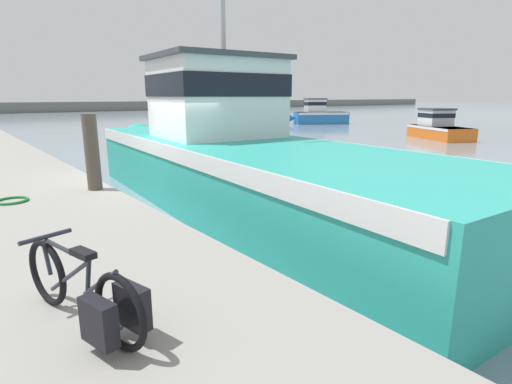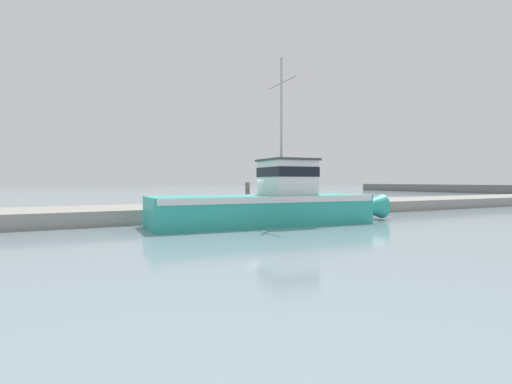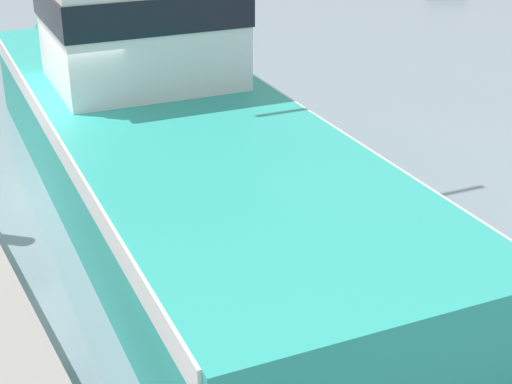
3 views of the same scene
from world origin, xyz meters
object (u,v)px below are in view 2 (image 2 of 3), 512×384
at_px(fishing_boat_main, 272,202).
at_px(bicycle_touring, 160,202).
at_px(mooring_post, 248,194).
at_px(water_bottle_on_curb, 150,205).
at_px(water_bottle_by_bike, 171,204).

xyz_separation_m(fishing_boat_main, bicycle_touring, (-4.88, -4.94, -0.09)).
height_order(mooring_post, water_bottle_on_curb, mooring_post).
height_order(fishing_boat_main, bicycle_touring, fishing_boat_main).
relative_size(fishing_boat_main, mooring_post, 9.74).
height_order(mooring_post, water_bottle_by_bike, mooring_post).
height_order(fishing_boat_main, water_bottle_by_bike, fishing_boat_main).
bearing_deg(fishing_boat_main, mooring_post, -178.48).
bearing_deg(water_bottle_on_curb, fishing_boat_main, 41.13).
relative_size(fishing_boat_main, bicycle_touring, 8.81).
xyz_separation_m(fishing_boat_main, mooring_post, (-3.34, 0.18, 0.35)).
xyz_separation_m(mooring_post, water_bottle_on_curb, (-2.71, -5.47, -0.63)).
bearing_deg(water_bottle_by_bike, fishing_boat_main, 32.86).
xyz_separation_m(mooring_post, water_bottle_by_bike, (-2.74, -4.11, -0.63)).
bearing_deg(fishing_boat_main, bicycle_touring, -130.00).
bearing_deg(water_bottle_by_bike, mooring_post, 56.35).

